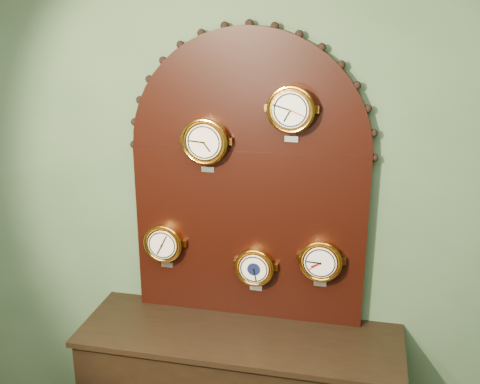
% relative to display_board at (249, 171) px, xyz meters
% --- Properties ---
extents(wall_back, '(4.00, 0.00, 4.00)m').
position_rel_display_board_xyz_m(wall_back, '(0.00, 0.05, -0.23)').
color(wall_back, '#445E40').
rests_on(wall_back, ground).
extents(display_board, '(1.26, 0.06, 1.53)m').
position_rel_display_board_xyz_m(display_board, '(0.00, 0.00, 0.00)').
color(display_board, black).
rests_on(display_board, shop_counter).
extents(roman_clock, '(0.23, 0.08, 0.28)m').
position_rel_display_board_xyz_m(roman_clock, '(-0.20, -0.07, 0.16)').
color(roman_clock, orange).
rests_on(roman_clock, display_board).
extents(arabic_clock, '(0.23, 0.08, 0.28)m').
position_rel_display_board_xyz_m(arabic_clock, '(0.21, -0.07, 0.33)').
color(arabic_clock, orange).
rests_on(arabic_clock, display_board).
extents(hygrometer, '(0.21, 0.08, 0.26)m').
position_rel_display_board_xyz_m(hygrometer, '(-0.44, -0.07, -0.40)').
color(hygrometer, orange).
rests_on(hygrometer, display_board).
extents(barometer, '(0.20, 0.08, 0.25)m').
position_rel_display_board_xyz_m(barometer, '(0.05, -0.07, -0.49)').
color(barometer, orange).
rests_on(barometer, display_board).
extents(tide_clock, '(0.22, 0.08, 0.27)m').
position_rel_display_board_xyz_m(tide_clock, '(0.38, -0.07, -0.42)').
color(tide_clock, orange).
rests_on(tide_clock, display_board).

